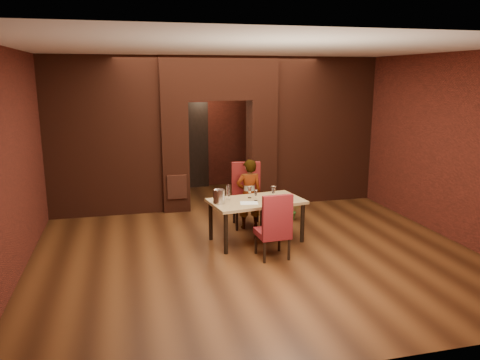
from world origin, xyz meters
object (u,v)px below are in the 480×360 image
object	(u,v)px
wine_glass_a	(250,192)
potted_plant	(291,210)
chair_far	(248,196)
person_seated	(249,194)
wine_glass_c	(273,193)
wine_glass_b	(256,195)
wine_bucket	(219,196)
dining_table	(256,220)
water_bottle	(228,192)
chair_near	(272,225)

from	to	relation	value
wine_glass_a	potted_plant	world-z (taller)	wine_glass_a
chair_far	person_seated	distance (m)	0.11
wine_glass_c	potted_plant	distance (m)	1.41
chair_far	wine_glass_a	xyz separation A→B (m)	(-0.14, -0.65, 0.23)
person_seated	wine_glass_b	bearing A→B (deg)	86.07
wine_glass_b	wine_bucket	size ratio (longest dim) A/B	0.76
wine_bucket	wine_glass_b	bearing A→B (deg)	2.10
person_seated	wine_bucket	size ratio (longest dim) A/B	5.50
dining_table	person_seated	bearing A→B (deg)	76.09
wine_glass_c	wine_bucket	size ratio (longest dim) A/B	0.96
wine_glass_c	water_bottle	world-z (taller)	water_bottle
chair_far	wine_bucket	xyz separation A→B (m)	(-0.72, -0.87, 0.25)
wine_bucket	wine_glass_a	bearing A→B (deg)	20.93
chair_near	potted_plant	xyz separation A→B (m)	(0.96, 1.77, -0.33)
chair_near	wine_glass_c	bearing A→B (deg)	-111.85
chair_near	wine_glass_b	xyz separation A→B (m)	(-0.06, 0.73, 0.30)
wine_glass_b	wine_glass_c	size ratio (longest dim) A/B	0.79
chair_far	wine_glass_a	bearing A→B (deg)	-94.96
person_seated	wine_glass_a	bearing A→B (deg)	78.42
chair_far	wine_glass_b	size ratio (longest dim) A/B	6.63
dining_table	wine_glass_c	bearing A→B (deg)	-14.54
chair_near	water_bottle	bearing A→B (deg)	-63.22
dining_table	person_seated	xyz separation A→B (m)	(0.06, 0.71, 0.29)
wine_glass_a	potted_plant	distance (m)	1.51
dining_table	potted_plant	distance (m)	1.43
potted_plant	dining_table	bearing A→B (deg)	-135.15
wine_glass_a	wine_glass_b	xyz separation A→B (m)	(0.05, -0.20, -0.01)
wine_glass_b	wine_glass_c	bearing A→B (deg)	1.95
chair_far	wine_glass_b	xyz separation A→B (m)	(-0.08, -0.85, 0.22)
chair_far	person_seated	xyz separation A→B (m)	(0.00, -0.10, 0.05)
chair_far	wine_bucket	distance (m)	1.16
wine_glass_b	wine_bucket	distance (m)	0.64
dining_table	wine_bucket	world-z (taller)	wine_bucket
chair_near	wine_glass_a	xyz separation A→B (m)	(-0.12, 0.93, 0.30)
chair_near	chair_far	bearing A→B (deg)	-93.86
dining_table	wine_glass_c	world-z (taller)	wine_glass_c
wine_bucket	wine_glass_c	bearing A→B (deg)	2.05
wine_glass_b	wine_glass_a	bearing A→B (deg)	105.00
chair_near	person_seated	world-z (taller)	person_seated
wine_glass_a	dining_table	bearing A→B (deg)	-64.70
chair_near	wine_glass_c	world-z (taller)	chair_near
chair_near	person_seated	xyz separation A→B (m)	(0.02, 1.48, 0.13)
chair_near	wine_glass_b	bearing A→B (deg)	-88.10
dining_table	potted_plant	world-z (taller)	dining_table
dining_table	wine_glass_b	distance (m)	0.46
wine_bucket	chair_far	bearing A→B (deg)	50.41
dining_table	water_bottle	size ratio (longest dim) A/B	5.74
person_seated	wine_bucket	distance (m)	1.08
chair_near	water_bottle	size ratio (longest dim) A/B	3.87
chair_near	wine_glass_a	distance (m)	0.98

